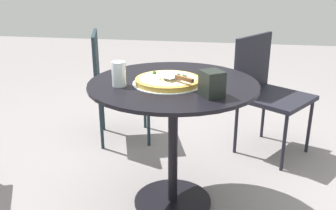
{
  "coord_description": "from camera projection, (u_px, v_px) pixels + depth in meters",
  "views": [
    {
      "loc": [
        1.85,
        0.27,
        1.29
      ],
      "look_at": [
        0.03,
        -0.02,
        0.61
      ],
      "focal_mm": 40.23,
      "sensor_mm": 36.0,
      "label": 1
    }
  ],
  "objects": [
    {
      "name": "ground_plane",
      "position": [
        173.0,
        202.0,
        2.2
      ],
      "size": [
        10.0,
        10.0,
        0.0
      ],
      "primitive_type": "plane",
      "color": "gray"
    },
    {
      "name": "patio_table",
      "position": [
        173.0,
        113.0,
        2.01
      ],
      "size": [
        0.88,
        0.88,
        0.73
      ],
      "color": "black",
      "rests_on": "ground"
    },
    {
      "name": "pizza_on_tray",
      "position": [
        168.0,
        81.0,
        1.91
      ],
      "size": [
        0.36,
        0.36,
        0.05
      ],
      "color": "silver",
      "rests_on": "patio_table"
    },
    {
      "name": "pizza_server",
      "position": [
        177.0,
        77.0,
        1.84
      ],
      "size": [
        0.16,
        0.2,
        0.02
      ],
      "color": "silver",
      "rests_on": "pizza_on_tray"
    },
    {
      "name": "drinking_cup",
      "position": [
        119.0,
        74.0,
        1.86
      ],
      "size": [
        0.07,
        0.07,
        0.12
      ],
      "primitive_type": "cylinder",
      "color": "silver",
      "rests_on": "patio_table"
    },
    {
      "name": "napkin_dispenser",
      "position": [
        212.0,
        84.0,
        1.71
      ],
      "size": [
        0.13,
        0.13,
        0.12
      ],
      "primitive_type": "cube",
      "rotation": [
        0.0,
        0.0,
        0.59
      ],
      "color": "black",
      "rests_on": "patio_table"
    },
    {
      "name": "patio_chair_far",
      "position": [
        113.0,
        78.0,
        2.85
      ],
      "size": [
        0.51,
        0.51,
        0.84
      ],
      "color": "#1C2A32",
      "rests_on": "ground"
    },
    {
      "name": "patio_chair_corner",
      "position": [
        266.0,
        87.0,
        2.68
      ],
      "size": [
        0.61,
        0.61,
        0.84
      ],
      "color": "black",
      "rests_on": "ground"
    }
  ]
}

